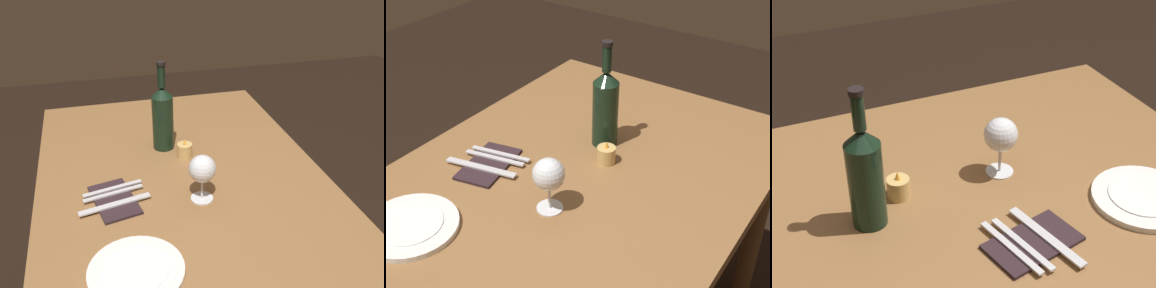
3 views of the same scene
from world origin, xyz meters
TOP-DOWN VIEW (x-y plane):
  - dining_table at (0.00, 0.00)m, footprint 1.30×0.90m
  - wine_glass_left at (0.12, 0.03)m, footprint 0.08×0.08m
  - wine_bottle at (-0.21, -0.02)m, footprint 0.07×0.07m
  - votive_candle at (-0.13, 0.04)m, footprint 0.05×0.05m
  - dinner_plate at (0.36, -0.20)m, footprint 0.23×0.23m
  - folded_napkin at (0.07, -0.22)m, footprint 0.21×0.15m
  - fork_inner at (0.04, -0.22)m, footprint 0.05×0.18m
  - fork_outer at (0.02, -0.22)m, footprint 0.05×0.18m
  - table_knife at (0.10, -0.22)m, footprint 0.06×0.21m

SIDE VIEW (x-z plane):
  - dining_table at x=0.00m, z-range 0.28..1.02m
  - folded_napkin at x=0.07m, z-range 0.74..0.75m
  - dinner_plate at x=0.36m, z-range 0.74..0.76m
  - fork_inner at x=0.04m, z-range 0.75..0.75m
  - fork_outer at x=0.02m, z-range 0.75..0.75m
  - table_knife at x=0.10m, z-range 0.75..0.75m
  - votive_candle at x=-0.13m, z-range 0.73..0.80m
  - wine_glass_left at x=0.12m, z-range 0.77..0.91m
  - wine_bottle at x=-0.21m, z-range 0.70..1.02m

